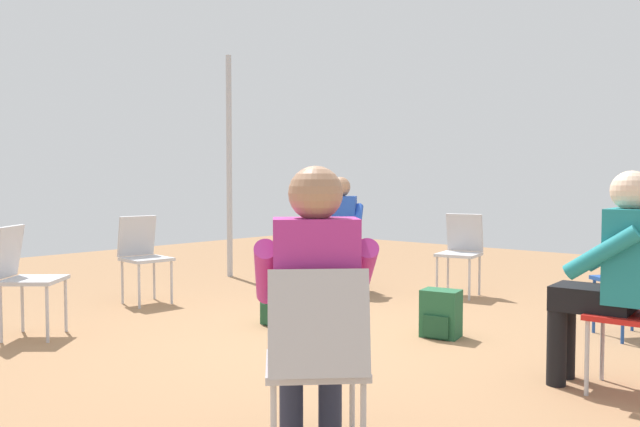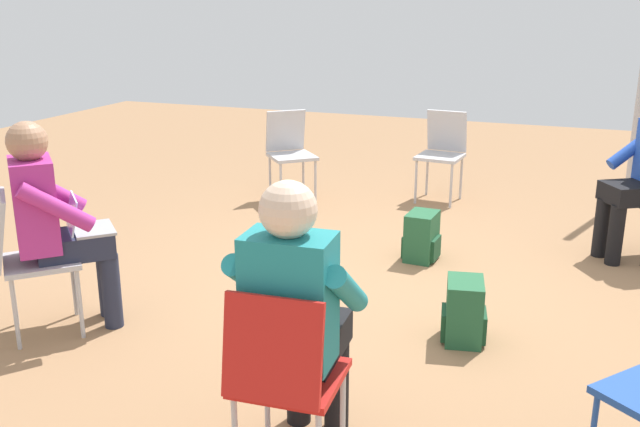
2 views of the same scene
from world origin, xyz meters
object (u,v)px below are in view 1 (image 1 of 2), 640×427
chair_east (143,252)px  person_with_laptop (314,298)px  person_in_teal (611,268)px  backpack_near_laptop_user (441,316)px  chair_south (461,248)px  backpack_by_empty_chair (280,306)px  person_in_blue (339,228)px  chair_southeast (341,245)px  chair_northwest (317,355)px  chair_northeast (24,272)px  chair_southwest (637,272)px

chair_east → person_with_laptop: bearing=72.6°
person_in_teal → backpack_near_laptop_user: person_in_teal is taller
person_with_laptop → backpack_near_laptop_user: (0.68, -2.22, -0.53)m
chair_south → backpack_by_empty_chair: chair_south is taller
person_in_blue → person_in_teal: 3.47m
chair_southeast → person_with_laptop: (-2.58, 3.35, 0.20)m
chair_northwest → backpack_by_empty_chair: 2.72m
chair_south → person_in_teal: 3.00m
chair_south → person_in_blue: person_in_blue is taller
person_in_teal → chair_southeast: bearing=60.3°
chair_northeast → person_in_blue: size_ratio=0.69×
backpack_by_empty_chair → chair_south: bearing=-101.7°
chair_northeast → backpack_by_empty_chair: (-1.18, -1.56, -0.34)m
chair_southwest → person_in_blue: size_ratio=0.69×
chair_northeast → chair_east: (0.50, -1.36, 0.00)m
chair_northwest → person_in_teal: bearing=28.7°
backpack_by_empty_chair → chair_east: bearing=6.9°
chair_northeast → chair_southeast: same height
chair_northeast → backpack_by_empty_chair: bearing=101.3°
chair_southeast → chair_southwest: size_ratio=1.00×
chair_southwest → backpack_by_empty_chair: 2.79m
chair_southeast → person_in_teal: (-3.25, 1.59, 0.20)m
chair_northeast → backpack_near_laptop_user: (-2.38, -2.09, -0.34)m
chair_northeast → chair_east: same height
chair_northwest → chair_south: 4.31m
chair_northwest → chair_southwest: size_ratio=1.00×
person_in_blue → backpack_near_laptop_user: 2.13m
chair_southwest → chair_northwest: bearing=122.7°
person_in_blue → backpack_by_empty_chair: size_ratio=3.44×
person_in_teal → chair_northwest: bearing=160.3°
chair_southeast → person_with_laptop: 4.23m
chair_northeast → chair_southwest: (-3.50, -3.07, 0.00)m
chair_east → backpack_by_empty_chair: 1.73m
backpack_by_empty_chair → chair_northeast: bearing=53.0°
person_with_laptop → backpack_near_laptop_user: size_ratio=3.44×
chair_southwest → backpack_by_empty_chair: bearing=71.2°
chair_northwest → chair_southeast: size_ratio=1.00×
person_in_blue → backpack_near_laptop_user: (-1.81, 0.99, -0.54)m
chair_southwest → chair_east: 4.35m
chair_south → chair_northeast: 4.11m
chair_east → backpack_near_laptop_user: 2.99m
chair_northeast → person_in_teal: bearing=71.9°
chair_southeast → person_in_blue: size_ratio=0.69×
chair_southwest → person_with_laptop: (0.44, 3.20, 0.20)m
chair_southwest → chair_east: bearing=61.3°
chair_southeast → backpack_near_laptop_user: size_ratio=2.36×
chair_south → backpack_near_laptop_user: 1.87m
chair_northeast → chair_south: bearing=114.8°
chair_southeast → chair_east: bearing=29.9°
chair_south → chair_northeast: (1.64, 3.77, 0.00)m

